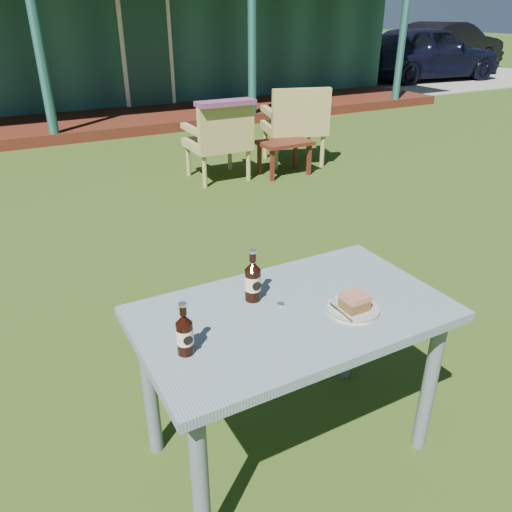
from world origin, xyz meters
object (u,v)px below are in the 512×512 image
plate (353,309)px  armchair_left (220,138)px  side_table (285,146)px  armchair_right (296,121)px  car_far (446,46)px  cafe_table (292,331)px  cola_bottle_near (253,280)px  car_near (427,53)px  cola_bottle_far (185,334)px  cake_slice (355,301)px

plate → armchair_left: size_ratio=0.24×
armchair_left → side_table: (0.74, -0.17, -0.14)m
armchair_right → car_far: bearing=34.8°
plate → armchair_left: armchair_left is taller
cafe_table → cola_bottle_near: cola_bottle_near is taller
car_near → car_far: same height
cola_bottle_far → side_table: bearing=54.1°
car_near → cola_bottle_near: car_near is taller
car_near → cola_bottle_far: size_ratio=21.78×
cake_slice → armchair_left: armchair_left is taller
car_near → armchair_left: car_near is taller
car_near → side_table: (-8.03, -5.72, -0.38)m
cola_bottle_near → cola_bottle_far: (-0.36, -0.20, -0.01)m
car_near → cafe_table: size_ratio=3.52×
car_near → side_table: bearing=130.4°
car_far → cake_slice: (-12.75, -11.25, 0.05)m
cola_bottle_far → armchair_right: bearing=52.9°
cake_slice → plate: bearing=85.7°
plate → cola_bottle_near: bearing=139.3°
cola_bottle_near → side_table: (2.24, 3.39, -0.47)m
cola_bottle_far → side_table: 4.46m
cola_bottle_near → armchair_right: 4.54m
car_far → cola_bottle_far: bearing=123.7°
car_far → side_table: 13.21m
cola_bottle_far → plate: bearing=-5.0°
armchair_right → car_near: bearing=35.1°
plate → cola_bottle_near: 0.40m
car_far → armchair_left: car_far is taller
plate → cola_bottle_far: (-0.66, 0.06, 0.07)m
cola_bottle_far → cola_bottle_near: bearing=28.6°
cafe_table → armchair_right: bearing=57.1°
plate → side_table: plate is taller
plate → cola_bottle_near: (-0.30, 0.25, 0.08)m
cola_bottle_far → armchair_left: cola_bottle_far is taller
cake_slice → car_near: bearing=43.2°
cola_bottle_near → armchair_left: bearing=67.2°
armchair_right → cola_bottle_far: bearing=-127.1°
plate → armchair_left: 4.01m
plate → side_table: (1.94, 3.65, -0.39)m
car_near → cafe_table: car_near is taller
cafe_table → cola_bottle_near: (-0.10, 0.14, 0.19)m
car_far → plate: 17.00m
side_table → car_far: bearing=35.1°
car_near → armchair_left: (-8.77, -5.55, -0.24)m
cafe_table → cola_bottle_far: 0.50m
plate → cola_bottle_near: cola_bottle_near is taller
armchair_left → car_far: bearing=32.7°
cola_bottle_far → side_table: (2.60, 3.59, -0.46)m
side_table → car_near: bearing=35.5°
cola_bottle_far → car_far: bearing=39.8°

